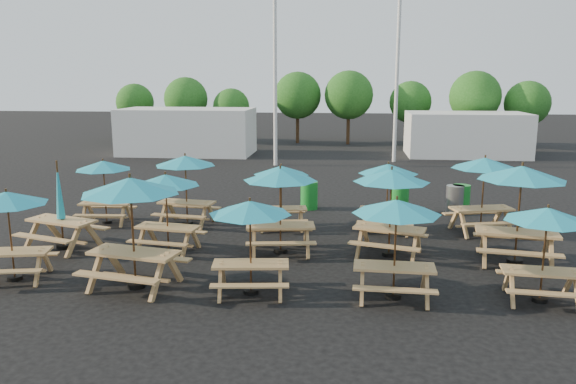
# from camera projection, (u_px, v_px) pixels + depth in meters

# --- Properties ---
(ground) EXTENTS (120.00, 120.00, 0.00)m
(ground) POSITION_uv_depth(u_px,v_px,m) (283.00, 238.00, 16.63)
(ground) COLOR black
(ground) RESTS_ON ground
(picnic_unit_0) EXTENTS (2.14, 2.14, 2.15)m
(picnic_unit_0) POSITION_uv_depth(u_px,v_px,m) (7.00, 204.00, 12.86)
(picnic_unit_0) COLOR #A8794A
(picnic_unit_0) RESTS_ON ground
(picnic_unit_1) EXTENTS (2.36, 2.20, 2.48)m
(picnic_unit_1) POSITION_uv_depth(u_px,v_px,m) (61.00, 213.00, 15.48)
(picnic_unit_1) COLOR #A8794A
(picnic_unit_1) RESTS_ON ground
(picnic_unit_2) EXTENTS (1.88, 1.88, 2.08)m
(picnic_unit_2) POSITION_uv_depth(u_px,v_px,m) (103.00, 169.00, 18.01)
(picnic_unit_2) COLOR #A8794A
(picnic_unit_2) RESTS_ON ground
(picnic_unit_3) EXTENTS (2.55, 2.55, 2.56)m
(picnic_unit_3) POSITION_uv_depth(u_px,v_px,m) (131.00, 193.00, 12.31)
(picnic_unit_3) COLOR #A8794A
(picnic_unit_3) RESTS_ON ground
(picnic_unit_4) EXTENTS (2.10, 2.10, 2.17)m
(picnic_unit_4) POSITION_uv_depth(u_px,v_px,m) (166.00, 185.00, 15.00)
(picnic_unit_4) COLOR #A8794A
(picnic_unit_4) RESTS_ON ground
(picnic_unit_5) EXTENTS (2.18, 2.18, 2.27)m
(picnic_unit_5) POSITION_uv_depth(u_px,v_px,m) (185.00, 165.00, 17.82)
(picnic_unit_5) COLOR #A8794A
(picnic_unit_5) RESTS_ON ground
(picnic_unit_6) EXTENTS (2.00, 2.00, 2.12)m
(picnic_unit_6) POSITION_uv_depth(u_px,v_px,m) (250.00, 214.00, 12.03)
(picnic_unit_6) COLOR #A8794A
(picnic_unit_6) RESTS_ON ground
(picnic_unit_7) EXTENTS (2.25, 2.25, 2.34)m
(picnic_unit_7) POSITION_uv_depth(u_px,v_px,m) (280.00, 180.00, 14.90)
(picnic_unit_7) COLOR #A8794A
(picnic_unit_7) RESTS_ON ground
(picnic_unit_8) EXTENTS (1.97, 1.97, 2.03)m
(picnic_unit_8) POSITION_uv_depth(u_px,v_px,m) (281.00, 174.00, 17.36)
(picnic_unit_8) COLOR #A8794A
(picnic_unit_8) RESTS_ON ground
(picnic_unit_9) EXTENTS (1.94, 1.94, 2.20)m
(picnic_unit_9) POSITION_uv_depth(u_px,v_px,m) (396.00, 213.00, 11.76)
(picnic_unit_9) COLOR #A8794A
(picnic_unit_9) RESTS_ON ground
(picnic_unit_10) EXTENTS (2.47, 2.47, 2.36)m
(picnic_unit_10) POSITION_uv_depth(u_px,v_px,m) (391.00, 181.00, 14.61)
(picnic_unit_10) COLOR #A8794A
(picnic_unit_10) RESTS_ON ground
(picnic_unit_11) EXTENTS (2.05, 2.05, 2.14)m
(picnic_unit_11) POSITION_uv_depth(u_px,v_px,m) (388.00, 173.00, 17.00)
(picnic_unit_11) COLOR #A8794A
(picnic_unit_11) RESTS_ON ground
(picnic_unit_12) EXTENTS (1.91, 1.91, 2.07)m
(picnic_unit_12) POSITION_uv_depth(u_px,v_px,m) (547.00, 221.00, 11.60)
(picnic_unit_12) COLOR #A8794A
(picnic_unit_12) RESTS_ON ground
(picnic_unit_13) EXTENTS (2.49, 2.49, 2.56)m
(picnic_unit_13) POSITION_uv_depth(u_px,v_px,m) (521.00, 179.00, 13.97)
(picnic_unit_13) COLOR #A8794A
(picnic_unit_13) RESTS_ON ground
(picnic_unit_14) EXTENTS (2.43, 2.43, 2.35)m
(picnic_unit_14) POSITION_uv_depth(u_px,v_px,m) (485.00, 168.00, 16.85)
(picnic_unit_14) COLOR #A8794A
(picnic_unit_14) RESTS_ON ground
(waste_bin_0) EXTENTS (0.62, 0.62, 1.00)m
(waste_bin_0) POSITION_uv_depth(u_px,v_px,m) (309.00, 195.00, 20.28)
(waste_bin_0) COLOR #178027
(waste_bin_0) RESTS_ON ground
(waste_bin_1) EXTENTS (0.62, 0.62, 1.00)m
(waste_bin_1) POSITION_uv_depth(u_px,v_px,m) (400.00, 199.00, 19.63)
(waste_bin_1) COLOR #178027
(waste_bin_1) RESTS_ON ground
(waste_bin_2) EXTENTS (0.62, 0.62, 1.00)m
(waste_bin_2) POSITION_uv_depth(u_px,v_px,m) (455.00, 200.00, 19.57)
(waste_bin_2) COLOR gray
(waste_bin_2) RESTS_ON ground
(waste_bin_3) EXTENTS (0.62, 0.62, 1.00)m
(waste_bin_3) POSITION_uv_depth(u_px,v_px,m) (461.00, 199.00, 19.68)
(waste_bin_3) COLOR #178027
(waste_bin_3) RESTS_ON ground
(mast_0) EXTENTS (0.20, 0.20, 12.00)m
(mast_0) POSITION_uv_depth(u_px,v_px,m) (275.00, 52.00, 29.27)
(mast_0) COLOR silver
(mast_0) RESTS_ON ground
(mast_1) EXTENTS (0.20, 0.20, 12.00)m
(mast_1) POSITION_uv_depth(u_px,v_px,m) (398.00, 53.00, 30.55)
(mast_1) COLOR silver
(mast_1) RESTS_ON ground
(event_tent_0) EXTENTS (8.00, 4.00, 2.80)m
(event_tent_0) POSITION_uv_depth(u_px,v_px,m) (188.00, 131.00, 34.71)
(event_tent_0) COLOR silver
(event_tent_0) RESTS_ON ground
(event_tent_1) EXTENTS (7.00, 4.00, 2.60)m
(event_tent_1) POSITION_uv_depth(u_px,v_px,m) (466.00, 134.00, 33.96)
(event_tent_1) COLOR silver
(event_tent_1) RESTS_ON ground
(tree_0) EXTENTS (2.80, 2.80, 4.24)m
(tree_0) POSITION_uv_depth(u_px,v_px,m) (135.00, 102.00, 42.10)
(tree_0) COLOR #382314
(tree_0) RESTS_ON ground
(tree_1) EXTENTS (3.11, 3.11, 4.72)m
(tree_1) POSITION_uv_depth(u_px,v_px,m) (186.00, 99.00, 40.28)
(tree_1) COLOR #382314
(tree_1) RESTS_ON ground
(tree_2) EXTENTS (2.59, 2.59, 3.93)m
(tree_2) POSITION_uv_depth(u_px,v_px,m) (231.00, 107.00, 39.80)
(tree_2) COLOR #382314
(tree_2) RESTS_ON ground
(tree_3) EXTENTS (3.36, 3.36, 5.09)m
(tree_3) POSITION_uv_depth(u_px,v_px,m) (298.00, 95.00, 40.20)
(tree_3) COLOR #382314
(tree_3) RESTS_ON ground
(tree_4) EXTENTS (3.41, 3.41, 5.17)m
(tree_4) POSITION_uv_depth(u_px,v_px,m) (349.00, 95.00, 39.37)
(tree_4) COLOR #382314
(tree_4) RESTS_ON ground
(tree_5) EXTENTS (2.94, 2.94, 4.45)m
(tree_5) POSITION_uv_depth(u_px,v_px,m) (410.00, 102.00, 39.43)
(tree_5) COLOR #382314
(tree_5) RESTS_ON ground
(tree_6) EXTENTS (3.38, 3.38, 5.13)m
(tree_6) POSITION_uv_depth(u_px,v_px,m) (475.00, 97.00, 37.20)
(tree_6) COLOR #382314
(tree_6) RESTS_ON ground
(tree_7) EXTENTS (2.95, 2.95, 4.48)m
(tree_7) POSITION_uv_depth(u_px,v_px,m) (527.00, 103.00, 36.96)
(tree_7) COLOR #382314
(tree_7) RESTS_ON ground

